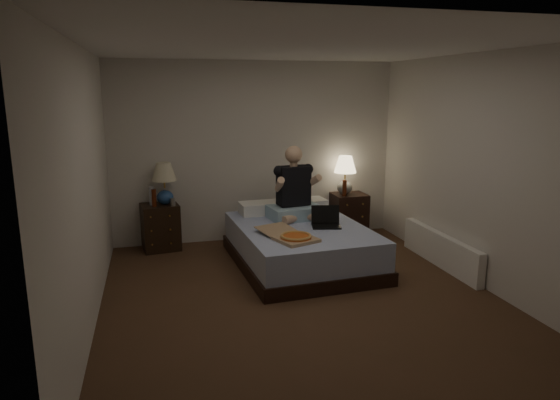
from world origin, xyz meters
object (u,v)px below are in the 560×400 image
object	(u,v)px
beer_bottle_right	(344,188)
laptop	(326,217)
soda_can	(173,202)
lamp_right	(345,175)
lamp_left	(164,184)
water_bottle	(152,196)
pizza_box	(296,237)
radiator	(441,250)
nightstand_left	(161,227)
beer_bottle_left	(154,198)
bed	(301,245)
nightstand_right	(349,214)
person	(295,183)

from	to	relation	value
beer_bottle_right	laptop	xyz separation A→B (m)	(-0.65, -1.06, -0.13)
beer_bottle_right	soda_can	bearing A→B (deg)	-179.85
lamp_right	beer_bottle_right	bearing A→B (deg)	-113.08
lamp_left	lamp_right	world-z (taller)	lamp_right
soda_can	laptop	bearing A→B (deg)	-30.87
water_bottle	pizza_box	distance (m)	2.22
lamp_left	radiator	world-z (taller)	lamp_left
beer_bottle_right	pizza_box	world-z (taller)	beer_bottle_right
nightstand_left	soda_can	size ratio (longest dim) A/B	6.17
lamp_right	pizza_box	distance (m)	2.05
water_bottle	beer_bottle_left	world-z (taller)	water_bottle
nightstand_left	lamp_right	bearing A→B (deg)	-7.96
bed	beer_bottle_left	size ratio (longest dim) A/B	8.51
bed	lamp_left	distance (m)	2.00
bed	nightstand_right	world-z (taller)	nightstand_right
lamp_left	person	distance (m)	1.74
lamp_left	laptop	distance (m)	2.21
pizza_box	bed	bearing A→B (deg)	48.36
nightstand_left	bed	bearing A→B (deg)	-40.43
lamp_left	radiator	size ratio (longest dim) A/B	0.35
bed	pizza_box	distance (m)	0.68
person	nightstand_left	bearing A→B (deg)	150.33
person	radiator	world-z (taller)	person
bed	nightstand_left	size ratio (longest dim) A/B	3.17
laptop	radiator	bearing A→B (deg)	-1.07
nightstand_left	radiator	size ratio (longest dim) A/B	0.39
bed	radiator	world-z (taller)	bed
nightstand_right	lamp_right	size ratio (longest dim) A/B	1.11
lamp_right	person	world-z (taller)	person
person	pizza_box	distance (m)	1.07
pizza_box	lamp_right	bearing A→B (deg)	33.65
soda_can	beer_bottle_left	xyz separation A→B (m)	(-0.24, 0.03, 0.06)
nightstand_left	water_bottle	xyz separation A→B (m)	(-0.09, -0.01, 0.43)
bed	soda_can	xyz separation A→B (m)	(-1.48, 0.93, 0.42)
lamp_left	laptop	xyz separation A→B (m)	(1.85, -1.17, -0.29)
water_bottle	pizza_box	xyz separation A→B (m)	(1.51, -1.61, -0.21)
beer_bottle_right	lamp_left	bearing A→B (deg)	177.34
lamp_left	beer_bottle_right	distance (m)	2.51
laptop	water_bottle	bearing A→B (deg)	163.02
soda_can	pizza_box	world-z (taller)	soda_can
person	radiator	bearing A→B (deg)	-35.37
person	pizza_box	size ratio (longest dim) A/B	1.22
bed	person	world-z (taller)	person
water_bottle	laptop	size ratio (longest dim) A/B	0.74
water_bottle	person	world-z (taller)	person
nightstand_left	pizza_box	size ratio (longest dim) A/B	0.81
person	radiator	size ratio (longest dim) A/B	0.58
lamp_left	beer_bottle_right	world-z (taller)	lamp_left
beer_bottle_right	person	world-z (taller)	person
radiator	water_bottle	bearing A→B (deg)	156.03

